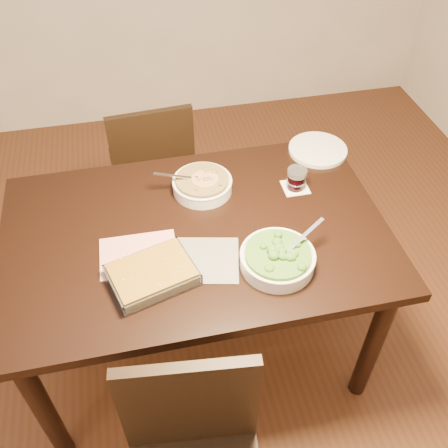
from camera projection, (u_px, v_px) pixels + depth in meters
name	position (u px, v px, depth m)	size (l,w,h in m)	color
ground	(202.00, 342.00, 2.35)	(4.00, 4.00, 0.00)	#482814
table	(196.00, 248.00, 1.88)	(1.40, 0.90, 0.75)	black
magazine_a	(139.00, 254.00, 1.73)	(0.27, 0.20, 0.01)	#BD3644
magazine_b	(196.00, 260.00, 1.71)	(0.29, 0.21, 0.01)	#282930
coaster	(295.00, 187.00, 1.99)	(0.10, 0.10, 0.00)	white
stew_bowl	(202.00, 184.00, 1.95)	(0.26, 0.24, 0.09)	white
broccoli_bowl	(278.00, 258.00, 1.67)	(0.28, 0.26, 0.10)	white
baking_dish	(152.00, 274.00, 1.64)	(0.32, 0.27, 0.05)	silver
wine_tumbler	(296.00, 178.00, 1.95)	(0.08, 0.08, 0.09)	black
dinner_plate	(318.00, 150.00, 2.15)	(0.25, 0.25, 0.02)	silver
chair_far	(152.00, 165.00, 2.54)	(0.42, 0.42, 0.84)	black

